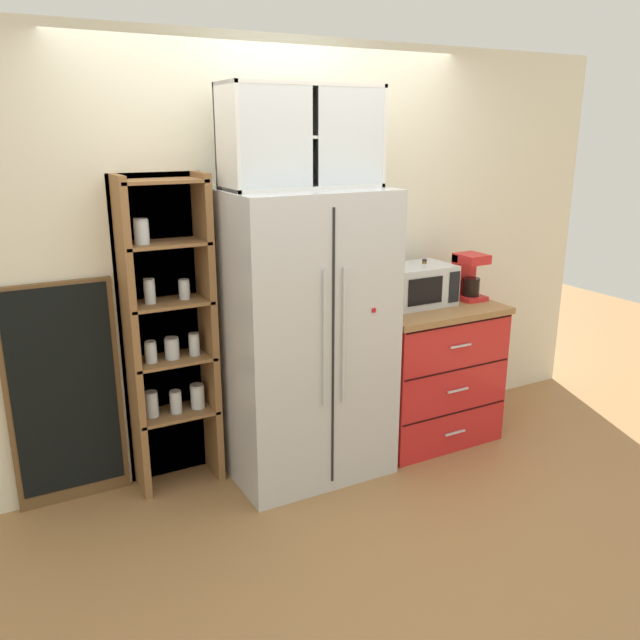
{
  "coord_description": "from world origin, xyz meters",
  "views": [
    {
      "loc": [
        -1.66,
        -3.23,
        2.03
      ],
      "look_at": [
        0.1,
        0.02,
        0.94
      ],
      "focal_mm": 36.47,
      "sensor_mm": 36.0,
      "label": 1
    }
  ],
  "objects_px": {
    "microwave": "(418,285)",
    "bottle_cobalt": "(427,287)",
    "mug_sage": "(423,296)",
    "bottle_amber": "(423,283)",
    "coffee_maker": "(468,276)",
    "mug_charcoal": "(379,301)",
    "chalkboard_menu": "(65,395)",
    "refrigerator": "(305,336)"
  },
  "relations": [
    {
      "from": "chalkboard_menu",
      "to": "mug_charcoal",
      "type": "bearing_deg",
      "value": -6.68
    },
    {
      "from": "mug_charcoal",
      "to": "chalkboard_menu",
      "type": "bearing_deg",
      "value": 173.32
    },
    {
      "from": "mug_sage",
      "to": "bottle_amber",
      "type": "distance_m",
      "value": 0.09
    },
    {
      "from": "microwave",
      "to": "bottle_amber",
      "type": "relative_size",
      "value": 1.53
    },
    {
      "from": "coffee_maker",
      "to": "refrigerator",
      "type": "bearing_deg",
      "value": -178.98
    },
    {
      "from": "coffee_maker",
      "to": "mug_sage",
      "type": "bearing_deg",
      "value": 167.02
    },
    {
      "from": "mug_charcoal",
      "to": "chalkboard_menu",
      "type": "height_order",
      "value": "chalkboard_menu"
    },
    {
      "from": "refrigerator",
      "to": "microwave",
      "type": "height_order",
      "value": "refrigerator"
    },
    {
      "from": "microwave",
      "to": "bottle_cobalt",
      "type": "xyz_separation_m",
      "value": [
        0.07,
        -0.01,
        -0.02
      ]
    },
    {
      "from": "bottle_cobalt",
      "to": "chalkboard_menu",
      "type": "height_order",
      "value": "chalkboard_menu"
    },
    {
      "from": "refrigerator",
      "to": "mug_charcoal",
      "type": "relative_size",
      "value": 15.31
    },
    {
      "from": "mug_sage",
      "to": "bottle_cobalt",
      "type": "bearing_deg",
      "value": -92.24
    },
    {
      "from": "microwave",
      "to": "bottle_cobalt",
      "type": "relative_size",
      "value": 1.76
    },
    {
      "from": "refrigerator",
      "to": "mug_sage",
      "type": "distance_m",
      "value": 0.94
    },
    {
      "from": "refrigerator",
      "to": "coffee_maker",
      "type": "bearing_deg",
      "value": 1.02
    },
    {
      "from": "mug_charcoal",
      "to": "chalkboard_menu",
      "type": "xyz_separation_m",
      "value": [
        -1.9,
        0.22,
        -0.34
      ]
    },
    {
      "from": "refrigerator",
      "to": "chalkboard_menu",
      "type": "distance_m",
      "value": 1.37
    },
    {
      "from": "mug_sage",
      "to": "chalkboard_menu",
      "type": "relative_size",
      "value": 0.1
    },
    {
      "from": "bottle_cobalt",
      "to": "bottle_amber",
      "type": "relative_size",
      "value": 0.87
    },
    {
      "from": "bottle_amber",
      "to": "chalkboard_menu",
      "type": "bearing_deg",
      "value": 174.48
    },
    {
      "from": "bottle_cobalt",
      "to": "bottle_amber",
      "type": "distance_m",
      "value": 0.05
    },
    {
      "from": "mug_sage",
      "to": "bottle_cobalt",
      "type": "relative_size",
      "value": 0.5
    },
    {
      "from": "mug_charcoal",
      "to": "mug_sage",
      "type": "bearing_deg",
      "value": 1.38
    },
    {
      "from": "bottle_cobalt",
      "to": "mug_charcoal",
      "type": "bearing_deg",
      "value": 174.19
    },
    {
      "from": "bottle_cobalt",
      "to": "refrigerator",
      "type": "bearing_deg",
      "value": -176.89
    },
    {
      "from": "mug_charcoal",
      "to": "bottle_cobalt",
      "type": "distance_m",
      "value": 0.36
    },
    {
      "from": "refrigerator",
      "to": "bottle_amber",
      "type": "relative_size",
      "value": 5.97
    },
    {
      "from": "microwave",
      "to": "chalkboard_menu",
      "type": "bearing_deg",
      "value": 173.61
    },
    {
      "from": "mug_charcoal",
      "to": "microwave",
      "type": "bearing_deg",
      "value": -4.43
    },
    {
      "from": "mug_sage",
      "to": "bottle_amber",
      "type": "height_order",
      "value": "bottle_amber"
    },
    {
      "from": "refrigerator",
      "to": "mug_charcoal",
      "type": "bearing_deg",
      "value": 8.46
    },
    {
      "from": "mug_sage",
      "to": "chalkboard_menu",
      "type": "xyz_separation_m",
      "value": [
        -2.25,
        0.21,
        -0.33
      ]
    },
    {
      "from": "refrigerator",
      "to": "chalkboard_menu",
      "type": "xyz_separation_m",
      "value": [
        -1.32,
        0.31,
        -0.22
      ]
    },
    {
      "from": "microwave",
      "to": "bottle_cobalt",
      "type": "height_order",
      "value": "microwave"
    },
    {
      "from": "mug_sage",
      "to": "bottle_amber",
      "type": "bearing_deg",
      "value": -120.12
    },
    {
      "from": "bottle_amber",
      "to": "chalkboard_menu",
      "type": "xyz_separation_m",
      "value": [
        -2.25,
        0.22,
        -0.42
      ]
    },
    {
      "from": "mug_sage",
      "to": "microwave",
      "type": "bearing_deg",
      "value": -156.58
    },
    {
      "from": "refrigerator",
      "to": "bottle_cobalt",
      "type": "xyz_separation_m",
      "value": [
        0.92,
        0.05,
        0.18
      ]
    },
    {
      "from": "microwave",
      "to": "bottle_amber",
      "type": "bearing_deg",
      "value": 21.83
    },
    {
      "from": "microwave",
      "to": "chalkboard_menu",
      "type": "distance_m",
      "value": 2.23
    },
    {
      "from": "mug_sage",
      "to": "bottle_cobalt",
      "type": "xyz_separation_m",
      "value": [
        -0.0,
        -0.04,
        0.07
      ]
    },
    {
      "from": "bottle_amber",
      "to": "microwave",
      "type": "bearing_deg",
      "value": -158.17
    }
  ]
}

